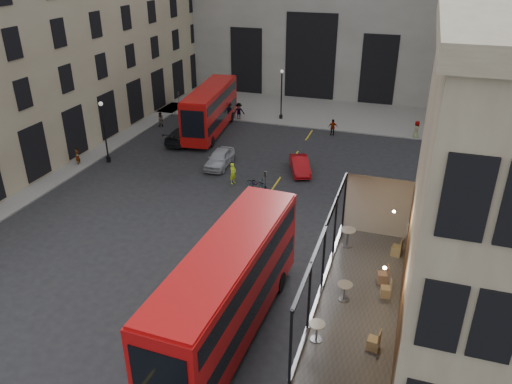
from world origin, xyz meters
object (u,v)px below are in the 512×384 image
(street_lamp_a, at_px, (105,136))
(bus_near, at_px, (228,285))
(bus_far, at_px, (210,108))
(bicycle, at_px, (257,183))
(pedestrian_e, at_px, (77,156))
(cafe_chair_b, at_px, (386,291))
(traffic_light_far, at_px, (179,105))
(car_a, at_px, (220,158))
(pedestrian_d, at_px, (416,130))
(cafe_chair_d, at_px, (397,250))
(cafe_chair_c, at_px, (383,277))
(car_b, at_px, (300,165))
(car_c, at_px, (186,135))
(traffic_light_near, at_px, (265,191))
(cafe_table_far, at_px, (348,235))
(street_lamp_b, at_px, (281,98))
(cafe_chair_a, at_px, (374,343))
(cafe_table_near, at_px, (317,329))
(cyclist, at_px, (233,173))
(cafe_table_mid, at_px, (345,289))
(pedestrian_c, at_px, (333,127))
(pedestrian_a, at_px, (161,120))
(pedestrian_b, at_px, (239,112))

(street_lamp_a, xyz_separation_m, bus_near, (17.50, -16.60, 0.36))
(bus_far, relative_size, bicycle, 6.66)
(pedestrian_e, xyz_separation_m, cafe_chair_b, (26.43, -16.17, 4.02))
(traffic_light_far, distance_m, car_a, 11.02)
(street_lamp_a, height_order, pedestrian_d, street_lamp_a)
(car_a, height_order, pedestrian_d, pedestrian_d)
(pedestrian_d, bearing_deg, cafe_chair_d, 169.41)
(bicycle, relative_size, cafe_chair_c, 2.18)
(car_b, xyz_separation_m, cafe_chair_c, (8.01, -19.69, 4.20))
(bus_near, relative_size, cafe_chair_d, 14.76)
(car_b, bearing_deg, traffic_light_far, 131.79)
(car_c, bearing_deg, traffic_light_near, 141.04)
(cafe_table_far, bearing_deg, cafe_chair_d, -2.77)
(traffic_light_near, relative_size, pedestrian_e, 2.35)
(cafe_chair_d, bearing_deg, street_lamp_b, 114.03)
(car_a, distance_m, cafe_chair_a, 27.43)
(street_lamp_a, xyz_separation_m, cafe_chair_d, (24.63, -14.57, 2.46))
(cafe_table_near, distance_m, cafe_chair_b, 3.78)
(car_c, xyz_separation_m, cafe_table_far, (18.11, -20.94, 4.41))
(pedestrian_e, bearing_deg, cafe_table_far, 47.30)
(pedestrian_e, bearing_deg, cafe_table_near, 36.87)
(cyclist, relative_size, cafe_chair_b, 2.25)
(cafe_chair_b, xyz_separation_m, cafe_chair_c, (-0.19, 0.88, 0.01))
(bus_near, distance_m, cafe_table_near, 6.85)
(bicycle, distance_m, cafe_table_mid, 20.06)
(cafe_chair_d, bearing_deg, cyclist, 132.95)
(cyclist, xyz_separation_m, pedestrian_c, (5.42, 13.51, -0.04))
(traffic_light_near, distance_m, pedestrian_d, 22.36)
(car_a, bearing_deg, car_b, 4.50)
(traffic_light_far, relative_size, car_a, 0.90)
(cafe_chair_d, bearing_deg, cafe_table_near, -109.84)
(bicycle, bearing_deg, car_a, 64.75)
(street_lamp_a, height_order, cafe_chair_a, cafe_chair_a)
(cafe_table_near, relative_size, cafe_table_mid, 0.96)
(cyclist, distance_m, cafe_table_mid, 21.29)
(pedestrian_c, bearing_deg, bus_far, -2.15)
(car_a, xyz_separation_m, pedestrian_a, (-9.56, 7.65, 0.06))
(bus_near, bearing_deg, cafe_chair_b, -8.50)
(bus_near, bearing_deg, cafe_chair_c, -1.34)
(street_lamp_b, height_order, cyclist, street_lamp_b)
(cafe_table_far, height_order, cafe_chair_c, cafe_table_far)
(bicycle, xyz_separation_m, cyclist, (-2.06, 0.36, 0.39))
(pedestrian_c, bearing_deg, cafe_table_mid, 84.43)
(car_b, xyz_separation_m, cafe_chair_d, (8.40, -17.50, 4.22))
(traffic_light_near, xyz_separation_m, cafe_chair_c, (8.23, -10.76, 2.42))
(traffic_light_near, xyz_separation_m, pedestrian_b, (-9.16, 20.24, -1.46))
(bus_near, relative_size, pedestrian_c, 7.69)
(cafe_chair_b, bearing_deg, street_lamp_a, 144.17)
(car_b, height_order, pedestrian_b, pedestrian_b)
(cafe_table_mid, relative_size, cafe_chair_d, 0.87)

